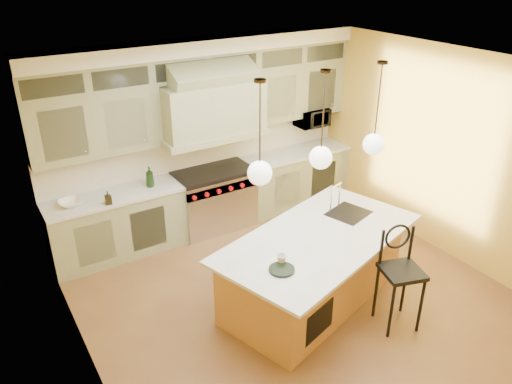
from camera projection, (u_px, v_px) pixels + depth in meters
floor at (293, 296)px, 6.40m from camera, size 5.00×5.00×0.00m
ceiling at (302, 68)px, 5.13m from camera, size 5.00×5.00×0.00m
wall_back at (201, 134)px, 7.67m from camera, size 5.00×0.00×5.00m
wall_front at (488, 316)px, 3.86m from camera, size 5.00×0.00×5.00m
wall_left at (77, 258)px, 4.58m from camera, size 0.00×5.00×5.00m
wall_right at (442, 153)px, 6.95m from camera, size 0.00×5.00×5.00m
back_cabinetry at (209, 140)px, 7.48m from camera, size 5.00×0.77×2.90m
range at (214, 198)px, 7.82m from camera, size 1.20×0.74×0.96m
kitchen_island at (314, 266)px, 6.17m from camera, size 2.90×2.08×1.35m
counter_stool at (400, 272)px, 5.65m from camera, size 0.55×0.55×1.25m
microwave at (312, 117)px, 8.41m from camera, size 0.54×0.37×0.30m
oil_bottle_a at (150, 177)px, 7.09m from camera, size 0.13×0.13×0.30m
oil_bottle_b at (108, 198)px, 6.62m from camera, size 0.09×0.09×0.18m
fruit_bowl at (70, 203)px, 6.60m from camera, size 0.31×0.31×0.07m
cup at (281, 259)px, 5.41m from camera, size 0.12×0.12×0.11m
pendant_left at (260, 170)px, 5.14m from camera, size 0.26×0.26×1.11m
pendant_center at (321, 155)px, 5.52m from camera, size 0.26×0.26×1.11m
pendant_right at (374, 142)px, 5.90m from camera, size 0.26×0.26×1.11m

